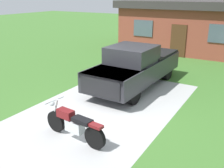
{
  "coord_description": "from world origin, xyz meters",
  "views": [
    {
      "loc": [
        4.67,
        -7.21,
        3.99
      ],
      "look_at": [
        0.17,
        0.29,
        0.9
      ],
      "focal_mm": 41.32,
      "sensor_mm": 36.0,
      "label": 1
    }
  ],
  "objects": [
    {
      "name": "ground_plane",
      "position": [
        0.0,
        0.0,
        0.0
      ],
      "size": [
        80.0,
        80.0,
        0.0
      ],
      "primitive_type": "plane",
      "color": "#3E6F2C"
    },
    {
      "name": "driveway_pad",
      "position": [
        0.0,
        0.0,
        0.0
      ],
      "size": [
        4.76,
        8.31,
        0.01
      ],
      "primitive_type": "cube",
      "color": "#AFAFAF",
      "rests_on": "ground"
    },
    {
      "name": "motorcycle",
      "position": [
        0.38,
        -2.19,
        0.47
      ],
      "size": [
        2.21,
        0.7,
        1.09
      ],
      "color": "black",
      "rests_on": "ground"
    },
    {
      "name": "pickup_truck",
      "position": [
        -0.08,
        2.81,
        0.95
      ],
      "size": [
        2.12,
        5.67,
        1.9
      ],
      "color": "black",
      "rests_on": "ground"
    },
    {
      "name": "neighbor_house",
      "position": [
        -0.25,
        11.88,
        1.79
      ],
      "size": [
        9.6,
        5.6,
        3.5
      ],
      "color": "brown",
      "rests_on": "ground"
    }
  ]
}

